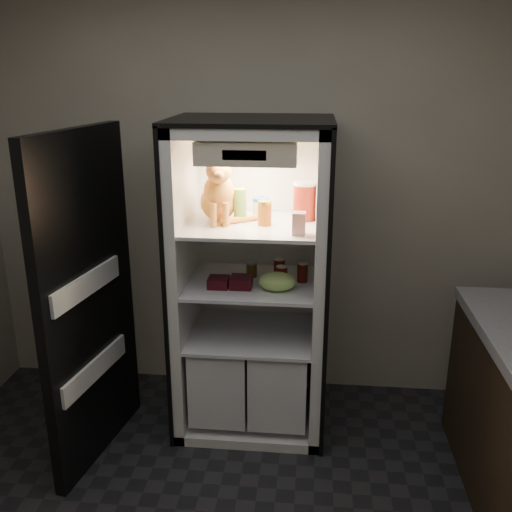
{
  "coord_description": "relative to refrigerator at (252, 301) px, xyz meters",
  "views": [
    {
      "loc": [
        0.34,
        -1.79,
        2.13
      ],
      "look_at": [
        0.03,
        1.32,
        1.1
      ],
      "focal_mm": 40.0,
      "sensor_mm": 36.0,
      "label": 1
    }
  ],
  "objects": [
    {
      "name": "room_shell",
      "position": [
        0.0,
        -1.38,
        0.83
      ],
      "size": [
        3.6,
        3.6,
        3.6
      ],
      "color": "white",
      "rests_on": "floor"
    },
    {
      "name": "refrigerator",
      "position": [
        0.0,
        0.0,
        0.0
      ],
      "size": [
        0.9,
        0.72,
        1.88
      ],
      "color": "white",
      "rests_on": "floor"
    },
    {
      "name": "fridge_door",
      "position": [
        -0.85,
        -0.43,
        0.12
      ],
      "size": [
        0.2,
        0.87,
        1.85
      ],
      "rotation": [
        0.0,
        0.0,
        -0.16
      ],
      "color": "black",
      "rests_on": "floor"
    },
    {
      "name": "tabby_cat",
      "position": [
        -0.19,
        -0.03,
        0.65
      ],
      "size": [
        0.37,
        0.41,
        0.42
      ],
      "rotation": [
        0.0,
        0.0,
        0.19
      ],
      "color": "orange",
      "rests_on": "refrigerator"
    },
    {
      "name": "parmesan_shaker",
      "position": [
        -0.07,
        -0.02,
        0.59
      ],
      "size": [
        0.07,
        0.07,
        0.19
      ],
      "color": "#24852F",
      "rests_on": "refrigerator"
    },
    {
      "name": "mayo_tub",
      "position": [
        0.04,
        0.05,
        0.56
      ],
      "size": [
        0.09,
        0.09,
        0.13
      ],
      "color": "white",
      "rests_on": "refrigerator"
    },
    {
      "name": "salsa_jar",
      "position": [
        0.08,
        -0.08,
        0.57
      ],
      "size": [
        0.08,
        0.08,
        0.14
      ],
      "color": "maroon",
      "rests_on": "refrigerator"
    },
    {
      "name": "pepper_jar",
      "position": [
        0.3,
        0.06,
        0.61
      ],
      "size": [
        0.13,
        0.13,
        0.22
      ],
      "color": "#A82D16",
      "rests_on": "refrigerator"
    },
    {
      "name": "cream_carton",
      "position": [
        0.28,
        -0.26,
        0.56
      ],
      "size": [
        0.07,
        0.07,
        0.12
      ],
      "primitive_type": "cube",
      "color": "white",
      "rests_on": "refrigerator"
    },
    {
      "name": "soda_can_a",
      "position": [
        0.16,
        0.0,
        0.21
      ],
      "size": [
        0.07,
        0.07,
        0.12
      ],
      "color": "black",
      "rests_on": "refrigerator"
    },
    {
      "name": "soda_can_b",
      "position": [
        0.3,
        -0.04,
        0.21
      ],
      "size": [
        0.06,
        0.06,
        0.11
      ],
      "color": "black",
      "rests_on": "refrigerator"
    },
    {
      "name": "soda_can_c",
      "position": [
        0.18,
        -0.12,
        0.21
      ],
      "size": [
        0.06,
        0.06,
        0.12
      ],
      "color": "black",
      "rests_on": "refrigerator"
    },
    {
      "name": "condiment_jar",
      "position": [
        -0.01,
        0.02,
        0.19
      ],
      "size": [
        0.07,
        0.07,
        0.09
      ],
      "color": "#553D18",
      "rests_on": "refrigerator"
    },
    {
      "name": "grape_bag",
      "position": [
        0.16,
        -0.19,
        0.2
      ],
      "size": [
        0.21,
        0.15,
        0.11
      ],
      "primitive_type": "ellipsoid",
      "color": "#9DCC5F",
      "rests_on": "refrigerator"
    },
    {
      "name": "berry_box_left",
      "position": [
        -0.18,
        -0.17,
        0.18
      ],
      "size": [
        0.12,
        0.12,
        0.06
      ],
      "primitive_type": "cube",
      "color": "#450B11",
      "rests_on": "refrigerator"
    },
    {
      "name": "berry_box_right",
      "position": [
        -0.05,
        -0.16,
        0.18
      ],
      "size": [
        0.12,
        0.12,
        0.06
      ],
      "primitive_type": "cube",
      "color": "#450B11",
      "rests_on": "refrigerator"
    }
  ]
}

